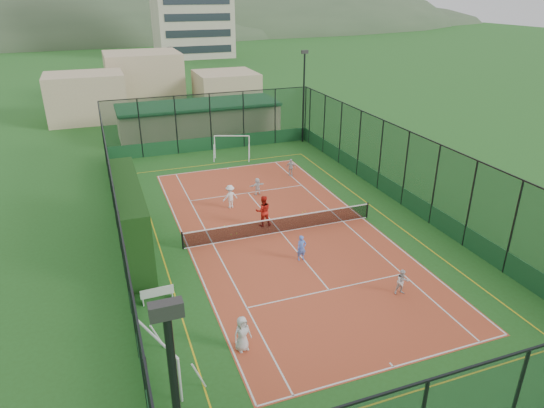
{
  "coord_description": "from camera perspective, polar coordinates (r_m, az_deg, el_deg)",
  "views": [
    {
      "loc": [
        -9.26,
        -23.69,
        13.17
      ],
      "look_at": [
        0.0,
        1.5,
        1.2
      ],
      "focal_mm": 32.0,
      "sensor_mm": 36.0,
      "label": 1
    }
  ],
  "objects": [
    {
      "name": "distant_hills",
      "position": [
        174.43,
        -18.05,
        18.62
      ],
      "size": [
        200.0,
        60.0,
        24.0
      ],
      "primitive_type": null,
      "color": "#384C33",
      "rests_on": "ground"
    },
    {
      "name": "child_near_left",
      "position": [
        19.71,
        -3.52,
        -14.99
      ],
      "size": [
        0.84,
        0.64,
        1.53
      ],
      "primitive_type": "imported",
      "rotation": [
        0.0,
        0.0,
        0.22
      ],
      "color": "silver",
      "rests_on": "court_slab"
    },
    {
      "name": "hedge_left",
      "position": [
        27.03,
        -16.29,
        -1.53
      ],
      "size": [
        1.34,
        8.91,
        3.9
      ],
      "primitive_type": "cube",
      "color": "black",
      "rests_on": "ground"
    },
    {
      "name": "child_far_left",
      "position": [
        31.59,
        -4.94,
        0.88
      ],
      "size": [
        1.09,
        0.73,
        1.57
      ],
      "primitive_type": "imported",
      "rotation": [
        0.0,
        0.0,
        3.3
      ],
      "color": "white",
      "rests_on": "court_slab"
    },
    {
      "name": "tennis_net",
      "position": [
        28.4,
        1.04,
        -2.39
      ],
      "size": [
        11.67,
        0.12,
        1.06
      ],
      "primitive_type": null,
      "color": "black",
      "rests_on": "ground"
    },
    {
      "name": "perimeter_fence",
      "position": [
        27.58,
        1.07,
        1.28
      ],
      "size": [
        18.12,
        34.12,
        5.0
      ],
      "primitive_type": null,
      "color": "#10321C",
      "rests_on": "ground"
    },
    {
      "name": "ground",
      "position": [
        28.64,
        1.03,
        -3.34
      ],
      "size": [
        300.0,
        300.0,
        0.0
      ],
      "primitive_type": "plane",
      "color": "#24571E",
      "rests_on": "ground"
    },
    {
      "name": "tennis_balls",
      "position": [
        29.63,
        -1.25,
        -2.26
      ],
      "size": [
        5.49,
        1.54,
        0.07
      ],
      "color": "#CCE033",
      "rests_on": "court_slab"
    },
    {
      "name": "child_far_right",
      "position": [
        37.05,
        2.24,
        4.32
      ],
      "size": [
        0.84,
        0.71,
        1.34
      ],
      "primitive_type": "imported",
      "rotation": [
        0.0,
        0.0,
        2.56
      ],
      "color": "silver",
      "rests_on": "court_slab"
    },
    {
      "name": "court_slab",
      "position": [
        28.64,
        1.03,
        -3.33
      ],
      "size": [
        11.17,
        23.97,
        0.01
      ],
      "primitive_type": "cube",
      "color": "#C24D2B",
      "rests_on": "ground"
    },
    {
      "name": "futsal_goal_near",
      "position": [
        18.8,
        -13.22,
        -17.3
      ],
      "size": [
        3.04,
        1.9,
        1.89
      ],
      "primitive_type": null,
      "rotation": [
        0.0,
        0.0,
        1.96
      ],
      "color": "white",
      "rests_on": "ground"
    },
    {
      "name": "child_near_right",
      "position": [
        23.65,
        15.07,
        -8.86
      ],
      "size": [
        0.69,
        0.58,
        1.28
      ],
      "primitive_type": "imported",
      "rotation": [
        0.0,
        0.0,
        -0.16
      ],
      "color": "silver",
      "rests_on": "court_slab"
    },
    {
      "name": "white_bench",
      "position": [
        23.11,
        -13.38,
        -10.19
      ],
      "size": [
        1.52,
        0.47,
        0.85
      ],
      "primitive_type": null,
      "rotation": [
        0.0,
        0.0,
        0.03
      ],
      "color": "white",
      "rests_on": "ground"
    },
    {
      "name": "clubhouse",
      "position": [
        48.04,
        -8.59,
        9.81
      ],
      "size": [
        15.2,
        7.2,
        3.15
      ],
      "primitive_type": null,
      "color": "tan",
      "rests_on": "ground"
    },
    {
      "name": "child_near_mid",
      "position": [
        25.56,
        3.5,
        -5.18
      ],
      "size": [
        0.51,
        0.34,
        1.4
      ],
      "primitive_type": "imported",
      "rotation": [
        0.0,
        0.0,
        -0.0
      ],
      "color": "#537FED",
      "rests_on": "court_slab"
    },
    {
      "name": "futsal_goal_far",
      "position": [
        41.12,
        -4.73,
        6.69
      ],
      "size": [
        3.12,
        1.84,
        1.93
      ],
      "primitive_type": null,
      "rotation": [
        0.0,
        0.0,
        -0.35
      ],
      "color": "white",
      "rests_on": "ground"
    },
    {
      "name": "child_far_back",
      "position": [
        33.64,
        -1.73,
        2.11
      ],
      "size": [
        1.16,
        0.53,
        1.2
      ],
      "primitive_type": "imported",
      "rotation": [
        0.0,
        0.0,
        3.3
      ],
      "color": "white",
      "rests_on": "court_slab"
    },
    {
      "name": "floodlight_ne",
      "position": [
        44.99,
        3.73,
        12.39
      ],
      "size": [
        0.6,
        0.26,
        8.25
      ],
      "primitive_type": null,
      "color": "black",
      "rests_on": "ground"
    },
    {
      "name": "coach",
      "position": [
        29.02,
        -1.04,
        -0.82
      ],
      "size": [
        1.03,
        0.85,
        1.92
      ],
      "primitive_type": "imported",
      "rotation": [
        0.0,
        0.0,
        3.01
      ],
      "color": "red",
      "rests_on": "court_slab"
    }
  ]
}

